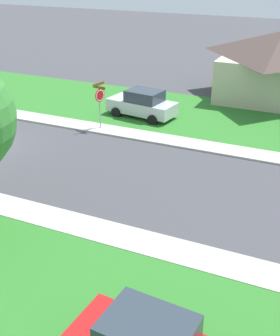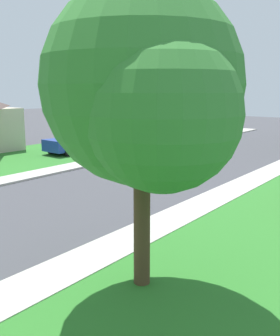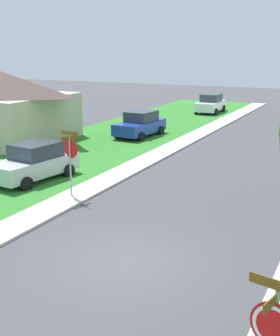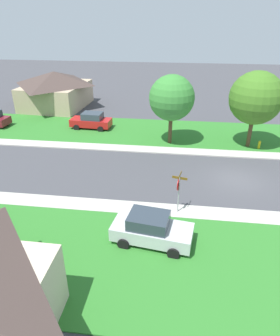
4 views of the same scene
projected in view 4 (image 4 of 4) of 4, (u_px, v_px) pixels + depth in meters
The scene contains 12 objects.
ground_plane at pixel (236, 180), 22.73m from camera, with size 120.00×120.00×0.00m, color #424247.
sidewalk_east at pixel (97, 147), 28.20m from camera, with size 1.40×56.00×0.10m, color #B7B2A8.
lawn_east at pixel (108, 130), 32.35m from camera, with size 8.00×56.00×0.08m, color #2D7528.
sidewalk_west at pixel (61, 203), 19.91m from camera, with size 1.40×56.00×0.10m, color #B7B2A8.
lawn_west at pixel (29, 253), 15.77m from camera, with size 8.00×56.00×0.08m, color #2D7528.
stop_sign_far_corner at pixel (179, 187), 18.14m from camera, with size 0.90×0.90×2.77m.
car_red_driveway_right at pixel (91, 121), 32.44m from camera, with size 2.26×4.41×1.76m.
car_silver_behind_trees at pixel (151, 229), 16.17m from camera, with size 2.49×4.51×1.76m.
tree_corner_large at pixel (257, 99), 26.53m from camera, with size 4.98×4.64×6.93m.
tree_across_right at pixel (173, 99), 27.35m from camera, with size 4.43×4.12×6.46m.
house_right_setback at pixel (55, 89), 39.26m from camera, with size 9.52×8.40×4.60m.
fire_hydrant at pixel (259, 145), 27.66m from camera, with size 0.38×0.22×0.83m.
Camera 4 is at (-20.56, 4.70, 11.19)m, focal length 32.28 mm.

